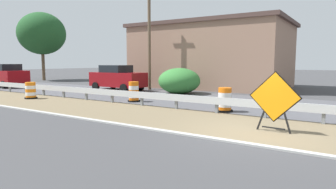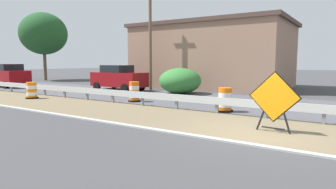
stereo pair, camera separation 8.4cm
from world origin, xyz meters
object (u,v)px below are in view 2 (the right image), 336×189
Objects in this scene: warning_sign_diamond at (274,99)px; traffic_barrel_close at (134,93)px; traffic_barrel_mid at (32,91)px; car_lead_near_lane at (8,75)px; car_trailing_near_lane at (119,78)px; utility_pole_near at (150,39)px; traffic_barrel_nearest at (225,101)px.

warning_sign_diamond reaches higher than traffic_barrel_close.
traffic_barrel_close is 1.12× the size of traffic_barrel_mid.
car_lead_near_lane reaches higher than car_trailing_near_lane.
car_trailing_near_lane is at bearing 134.21° from utility_pole_near.
warning_sign_diamond is 14.40m from traffic_barrel_mid.
utility_pole_near reaches higher than traffic_barrel_mid.
traffic_barrel_nearest is at bearing -131.56° from warning_sign_diamond.
traffic_barrel_nearest is 11.56m from utility_pole_near.
traffic_barrel_nearest is at bearing 177.38° from car_lead_near_lane.
traffic_barrel_close is 6.55m from traffic_barrel_mid.
warning_sign_diamond is at bearing -110.49° from traffic_barrel_close.
car_lead_near_lane is at bearing -161.92° from car_trailing_near_lane.
utility_pole_near reaches higher than warning_sign_diamond.
warning_sign_diamond reaches higher than traffic_barrel_mid.
warning_sign_diamond is 15.37m from car_trailing_near_lane.
utility_pole_near is at bearing 28.97° from traffic_barrel_close.
warning_sign_diamond is 1.74× the size of traffic_barrel_close.
warning_sign_diamond is at bearing -128.33° from utility_pole_near.
traffic_barrel_nearest is 11.81m from traffic_barrel_mid.
traffic_barrel_close is 7.81m from utility_pole_near.
traffic_barrel_close is at bearing 177.07° from car_lead_near_lane.
traffic_barrel_mid is (-2.34, 6.12, -0.06)m from traffic_barrel_close.
traffic_barrel_nearest is 0.24× the size of car_trailing_near_lane.
car_lead_near_lane is 13.49m from utility_pole_near.
car_trailing_near_lane reaches higher than traffic_barrel_mid.
traffic_barrel_close is 0.25× the size of car_trailing_near_lane.
car_lead_near_lane is (1.31, 15.64, 0.51)m from traffic_barrel_close.
traffic_barrel_mid is at bearing 160.88° from car_lead_near_lane.
traffic_barrel_close is at bearing -38.19° from car_trailing_near_lane.
traffic_barrel_close reaches higher than traffic_barrel_nearest.
traffic_barrel_close is 0.15× the size of utility_pole_near.
warning_sign_diamond is 3.90m from traffic_barrel_nearest.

